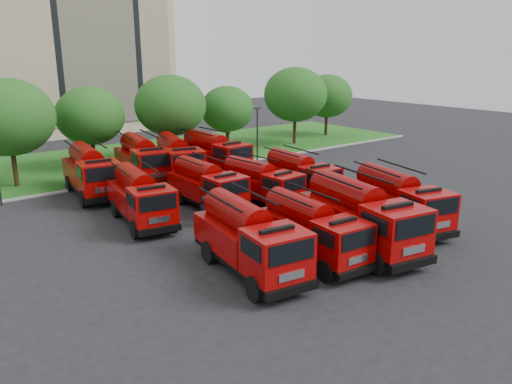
% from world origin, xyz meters
% --- Properties ---
extents(ground, '(140.00, 140.00, 0.00)m').
position_xyz_m(ground, '(0.00, 0.00, 0.00)').
color(ground, black).
rests_on(ground, ground).
extents(lawn, '(70.00, 16.00, 0.12)m').
position_xyz_m(lawn, '(0.00, 26.00, 0.06)').
color(lawn, '#174C14').
rests_on(lawn, ground).
extents(curb, '(70.00, 0.30, 0.14)m').
position_xyz_m(curb, '(0.00, 17.90, 0.07)').
color(curb, gray).
rests_on(curb, ground).
extents(apartment_building, '(30.00, 14.18, 25.00)m').
position_xyz_m(apartment_building, '(2.00, 47.94, 12.50)').
color(apartment_building, tan).
rests_on(apartment_building, ground).
extents(tree_2, '(6.72, 6.72, 8.22)m').
position_xyz_m(tree_2, '(-8.00, 21.50, 5.35)').
color(tree_2, '#382314').
rests_on(tree_2, ground).
extents(tree_3, '(5.88, 5.88, 7.19)m').
position_xyz_m(tree_3, '(-1.00, 24.00, 4.68)').
color(tree_3, '#382314').
rests_on(tree_3, ground).
extents(tree_4, '(6.55, 6.55, 8.01)m').
position_xyz_m(tree_4, '(6.00, 22.50, 5.22)').
color(tree_4, '#382314').
rests_on(tree_4, ground).
extents(tree_5, '(5.46, 5.46, 6.68)m').
position_xyz_m(tree_5, '(13.00, 23.50, 4.35)').
color(tree_5, '#382314').
rests_on(tree_5, ground).
extents(tree_6, '(6.89, 6.89, 8.42)m').
position_xyz_m(tree_6, '(21.00, 22.00, 5.49)').
color(tree_6, '#382314').
rests_on(tree_6, ground).
extents(tree_7, '(6.05, 6.05, 7.39)m').
position_xyz_m(tree_7, '(28.00, 24.00, 4.82)').
color(tree_7, '#382314').
rests_on(tree_7, ground).
extents(lamp_post_1, '(0.60, 0.25, 5.11)m').
position_xyz_m(lamp_post_1, '(12.00, 17.20, 2.90)').
color(lamp_post_1, black).
rests_on(lamp_post_1, ground).
extents(fire_truck_0, '(3.52, 7.65, 3.36)m').
position_xyz_m(fire_truck_0, '(-3.10, -1.48, 1.69)').
color(fire_truck_0, black).
rests_on(fire_truck_0, ground).
extents(fire_truck_1, '(2.93, 6.93, 3.07)m').
position_xyz_m(fire_truck_1, '(0.28, -2.16, 1.55)').
color(fire_truck_1, black).
rests_on(fire_truck_1, ground).
extents(fire_truck_2, '(4.09, 8.27, 3.60)m').
position_xyz_m(fire_truck_2, '(3.18, -2.77, 1.81)').
color(fire_truck_2, black).
rests_on(fire_truck_2, ground).
extents(fire_truck_3, '(4.18, 7.60, 3.29)m').
position_xyz_m(fire_truck_3, '(7.66, -1.82, 1.65)').
color(fire_truck_3, black).
rests_on(fire_truck_3, ground).
extents(fire_truck_4, '(3.42, 7.27, 3.18)m').
position_xyz_m(fire_truck_4, '(-4.00, 8.14, 1.60)').
color(fire_truck_4, black).
rests_on(fire_truck_4, ground).
extents(fire_truck_5, '(2.52, 6.79, 3.09)m').
position_xyz_m(fire_truck_5, '(0.74, 8.23, 1.55)').
color(fire_truck_5, black).
rests_on(fire_truck_5, ground).
extents(fire_truck_6, '(2.90, 6.72, 2.97)m').
position_xyz_m(fire_truck_6, '(3.97, 6.64, 1.50)').
color(fire_truck_6, black).
rests_on(fire_truck_6, ground).
extents(fire_truck_7, '(2.97, 6.98, 3.09)m').
position_xyz_m(fire_truck_7, '(7.33, 6.39, 1.56)').
color(fire_truck_7, black).
rests_on(fire_truck_7, ground).
extents(fire_truck_8, '(3.54, 7.87, 3.46)m').
position_xyz_m(fire_truck_8, '(-4.19, 15.85, 1.74)').
color(fire_truck_8, black).
rests_on(fire_truck_8, ground).
extents(fire_truck_9, '(3.81, 8.08, 3.54)m').
position_xyz_m(fire_truck_9, '(0.46, 17.20, 1.78)').
color(fire_truck_9, black).
rests_on(fire_truck_9, ground).
extents(fire_truck_10, '(4.50, 8.13, 3.51)m').
position_xyz_m(fire_truck_10, '(2.75, 15.84, 1.77)').
color(fire_truck_10, black).
rests_on(fire_truck_10, ground).
extents(fire_truck_11, '(3.10, 7.64, 3.42)m').
position_xyz_m(fire_truck_11, '(6.39, 15.99, 1.72)').
color(fire_truck_11, black).
rests_on(fire_truck_11, ground).
extents(firefighter_0, '(0.59, 0.47, 1.47)m').
position_xyz_m(firefighter_0, '(4.69, -4.94, 0.00)').
color(firefighter_0, '#A9240D').
rests_on(firefighter_0, ground).
extents(firefighter_1, '(1.00, 0.63, 1.92)m').
position_xyz_m(firefighter_1, '(4.64, -5.48, 0.00)').
color(firefighter_1, '#A9240D').
rests_on(firefighter_1, ground).
extents(firefighter_2, '(0.69, 1.03, 1.62)m').
position_xyz_m(firefighter_2, '(9.06, -2.67, 0.00)').
color(firefighter_2, '#A9240D').
rests_on(firefighter_2, ground).
extents(firefighter_3, '(1.12, 0.58, 1.74)m').
position_xyz_m(firefighter_3, '(9.04, -3.35, 0.00)').
color(firefighter_3, black).
rests_on(firefighter_3, ground).
extents(firefighter_4, '(1.01, 1.11, 1.89)m').
position_xyz_m(firefighter_4, '(-1.35, 5.07, 0.00)').
color(firefighter_4, black).
rests_on(firefighter_4, ground).
extents(firefighter_5, '(1.53, 1.26, 1.53)m').
position_xyz_m(firefighter_5, '(7.53, 8.00, 0.00)').
color(firefighter_5, '#A9240D').
rests_on(firefighter_5, ground).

